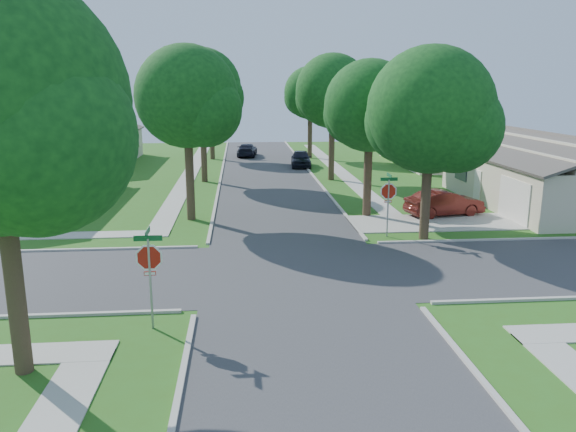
# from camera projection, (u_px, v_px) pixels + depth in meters

# --- Properties ---
(ground) EXTENTS (100.00, 100.00, 0.00)m
(ground) POSITION_uv_depth(u_px,v_px,m) (297.00, 272.00, 21.30)
(ground) COLOR #2E5F1A
(ground) RESTS_ON ground
(road_ns) EXTENTS (7.00, 100.00, 0.02)m
(road_ns) POSITION_uv_depth(u_px,v_px,m) (297.00, 272.00, 21.30)
(road_ns) COLOR #333335
(road_ns) RESTS_ON ground
(sidewalk_ne) EXTENTS (1.20, 40.00, 0.04)m
(sidewalk_ne) POSITION_uv_depth(u_px,v_px,m) (338.00, 170.00, 47.03)
(sidewalk_ne) COLOR #9E9B91
(sidewalk_ne) RESTS_ON ground
(sidewalk_nw) EXTENTS (1.20, 40.00, 0.04)m
(sidewalk_nw) POSITION_uv_depth(u_px,v_px,m) (191.00, 171.00, 46.02)
(sidewalk_nw) COLOR #9E9B91
(sidewalk_nw) RESTS_ON ground
(driveway) EXTENTS (8.80, 3.60, 0.05)m
(driveway) POSITION_uv_depth(u_px,v_px,m) (436.00, 222.00, 28.84)
(driveway) COLOR #9E9B91
(driveway) RESTS_ON ground
(stop_sign_sw) EXTENTS (1.05, 0.80, 2.98)m
(stop_sign_sw) POSITION_uv_depth(u_px,v_px,m) (149.00, 262.00, 15.89)
(stop_sign_sw) COLOR gray
(stop_sign_sw) RESTS_ON ground
(stop_sign_ne) EXTENTS (1.05, 0.80, 2.98)m
(stop_sign_ne) POSITION_uv_depth(u_px,v_px,m) (388.00, 194.00, 25.79)
(stop_sign_ne) COLOR gray
(stop_sign_ne) RESTS_ON ground
(tree_e_near) EXTENTS (4.97, 4.80, 8.28)m
(tree_e_near) POSITION_uv_depth(u_px,v_px,m) (371.00, 110.00, 29.15)
(tree_e_near) COLOR #38281C
(tree_e_near) RESTS_ON ground
(tree_e_mid) EXTENTS (5.59, 5.40, 9.21)m
(tree_e_mid) POSITION_uv_depth(u_px,v_px,m) (333.00, 95.00, 40.66)
(tree_e_mid) COLOR #38281C
(tree_e_mid) RESTS_ON ground
(tree_e_far) EXTENTS (5.17, 5.00, 8.72)m
(tree_e_far) POSITION_uv_depth(u_px,v_px,m) (311.00, 95.00, 53.34)
(tree_e_far) COLOR #38281C
(tree_e_far) RESTS_ON ground
(tree_w_near) EXTENTS (5.38, 5.20, 8.97)m
(tree_w_near) POSITION_uv_depth(u_px,v_px,m) (188.00, 101.00, 28.27)
(tree_w_near) COLOR #38281C
(tree_w_near) RESTS_ON ground
(tree_w_mid) EXTENTS (5.80, 5.60, 9.56)m
(tree_w_mid) POSITION_uv_depth(u_px,v_px,m) (203.00, 91.00, 39.82)
(tree_w_mid) COLOR #38281C
(tree_w_mid) RESTS_ON ground
(tree_w_far) EXTENTS (4.76, 4.60, 8.04)m
(tree_w_far) POSITION_uv_depth(u_px,v_px,m) (211.00, 101.00, 52.66)
(tree_w_far) COLOR #38281C
(tree_w_far) RESTS_ON ground
(tree_ne_corner) EXTENTS (5.80, 5.60, 8.66)m
(tree_ne_corner) POSITION_uv_depth(u_px,v_px,m) (432.00, 116.00, 24.64)
(tree_ne_corner) COLOR #38281C
(tree_ne_corner) RESTS_ON ground
(house_ne_near) EXTENTS (8.42, 13.60, 4.23)m
(house_ne_near) POSITION_uv_depth(u_px,v_px,m) (549.00, 179.00, 32.96)
(house_ne_near) COLOR #BBB193
(house_ne_near) RESTS_ON ground
(house_ne_far) EXTENTS (8.42, 13.60, 4.23)m
(house_ne_far) POSITION_uv_depth(u_px,v_px,m) (441.00, 147.00, 50.43)
(house_ne_far) COLOR #BBB193
(house_ne_far) RESTS_ON ground
(house_nw_near) EXTENTS (8.42, 13.60, 4.23)m
(house_nw_near) POSITION_uv_depth(u_px,v_px,m) (12.00, 176.00, 34.18)
(house_nw_near) COLOR #BBB193
(house_nw_near) RESTS_ON ground
(house_nw_far) EXTENTS (8.42, 13.60, 4.23)m
(house_nw_far) POSITION_uv_depth(u_px,v_px,m) (85.00, 147.00, 50.67)
(house_nw_far) COLOR #BBB193
(house_nw_far) RESTS_ON ground
(car_driveway) EXTENTS (4.47, 2.38, 1.40)m
(car_driveway) POSITION_uv_depth(u_px,v_px,m) (444.00, 203.00, 30.33)
(car_driveway) COLOR #4B140F
(car_driveway) RESTS_ON ground
(car_curb_east) EXTENTS (1.99, 4.29, 1.42)m
(car_curb_east) POSITION_uv_depth(u_px,v_px,m) (301.00, 159.00, 48.68)
(car_curb_east) COLOR black
(car_curb_east) RESTS_ON ground
(car_curb_west) EXTENTS (2.21, 4.55, 1.27)m
(car_curb_west) POSITION_uv_depth(u_px,v_px,m) (247.00, 150.00, 55.79)
(car_curb_west) COLOR black
(car_curb_west) RESTS_ON ground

